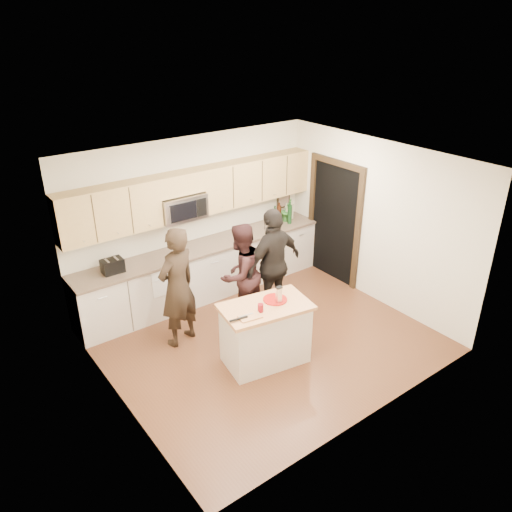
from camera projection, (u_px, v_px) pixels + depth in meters
floor at (266, 339)px, 7.48m from camera, size 4.50×4.50×0.00m
room_shell at (267, 234)px, 6.73m from camera, size 4.52×4.02×2.71m
back_cabinetry at (205, 270)px, 8.50m from camera, size 4.50×0.66×0.94m
upper_cabinetry at (198, 191)px, 8.02m from camera, size 4.50×0.33×0.75m
microwave at (182, 207)px, 7.90m from camera, size 0.76×0.41×0.40m
doorway at (334, 218)px, 8.83m from camera, size 0.06×1.25×2.20m
framed_picture at (283, 198)px, 9.41m from camera, size 0.30×0.03×0.38m
dish_towel at (158, 273)px, 7.71m from camera, size 0.34×0.60×0.48m
island at (265, 333)px, 6.84m from camera, size 1.30×0.89×0.90m
red_plate at (275, 299)px, 6.77m from camera, size 0.33×0.33×0.02m
box_grater at (279, 294)px, 6.65m from camera, size 0.08×0.06×0.23m
drink_glass at (261, 308)px, 6.48m from camera, size 0.08×0.08×0.11m
cutting_board at (250, 317)px, 6.38m from camera, size 0.32×0.22×0.02m
tongs at (239, 319)px, 6.30m from camera, size 0.26×0.07×0.02m
knife at (246, 315)px, 6.39m from camera, size 0.20×0.05×0.01m
toaster at (112, 266)px, 7.38m from camera, size 0.31×0.22×0.21m
bottle_cluster at (286, 212)px, 9.19m from camera, size 0.47×0.26×0.41m
orchid at (287, 210)px, 9.20m from camera, size 0.28×0.25×0.42m
woman_left at (177, 287)px, 7.07m from camera, size 0.76×0.60×1.82m
woman_center at (241, 274)px, 7.63m from camera, size 0.91×0.78×1.63m
woman_right at (274, 264)px, 7.73m from camera, size 1.11×0.55×1.82m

